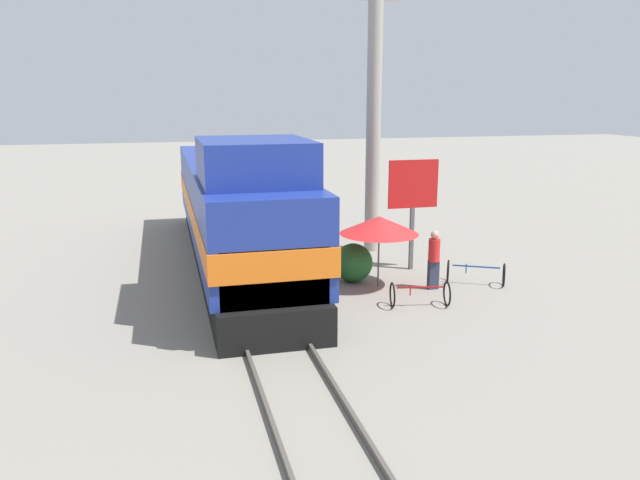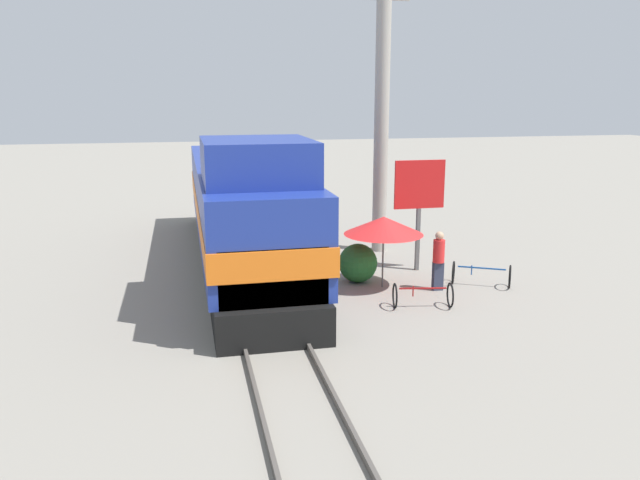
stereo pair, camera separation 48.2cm
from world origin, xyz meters
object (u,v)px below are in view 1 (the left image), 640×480
at_px(utility_pole, 374,112).
at_px(bicycle, 476,273).
at_px(bicycle_spare, 420,294).
at_px(vendor_umbrella, 379,225).
at_px(billboard_sign, 413,191).
at_px(locomotive, 237,212).
at_px(person_bystander, 434,257).

xyz_separation_m(utility_pole, bicycle, (1.67, -4.89, -4.69)).
height_order(utility_pole, bicycle_spare, utility_pole).
height_order(vendor_umbrella, bicycle, vendor_umbrella).
bearing_deg(billboard_sign, utility_pole, 98.43).
bearing_deg(locomotive, bicycle_spare, -50.38).
height_order(person_bystander, bicycle_spare, person_bystander).
bearing_deg(utility_pole, locomotive, -167.13).
distance_m(utility_pole, bicycle, 6.98).
height_order(locomotive, billboard_sign, locomotive).
height_order(vendor_umbrella, bicycle_spare, vendor_umbrella).
bearing_deg(utility_pole, bicycle, -71.10).
distance_m(locomotive, utility_pole, 6.11).
xyz_separation_m(locomotive, utility_pole, (5.09, 1.16, 3.18)).
relative_size(locomotive, bicycle, 8.54).
relative_size(locomotive, vendor_umbrella, 6.66).
distance_m(locomotive, bicycle, 7.87).
relative_size(utility_pole, person_bystander, 5.67).
bearing_deg(vendor_umbrella, bicycle_spare, -76.39).
bearing_deg(utility_pole, person_bystander, -87.30).
xyz_separation_m(vendor_umbrella, bicycle_spare, (0.49, -2.01, -1.54)).
bearing_deg(person_bystander, vendor_umbrella, 157.49).
bearing_deg(bicycle_spare, utility_pole, -176.71).
bearing_deg(locomotive, billboard_sign, -16.63).
bearing_deg(person_bystander, bicycle_spare, -126.33).
bearing_deg(bicycle, utility_pole, -132.75).
distance_m(vendor_umbrella, bicycle, 3.36).
xyz_separation_m(vendor_umbrella, person_bystander, (1.51, -0.62, -0.93)).
xyz_separation_m(locomotive, bicycle_spare, (4.30, -5.20, -1.52)).
xyz_separation_m(locomotive, billboard_sign, (5.50, -1.64, 0.74)).
bearing_deg(vendor_umbrella, person_bystander, -22.51).
bearing_deg(utility_pole, vendor_umbrella, -106.29).
xyz_separation_m(billboard_sign, bicycle_spare, (-1.20, -3.55, -2.26)).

